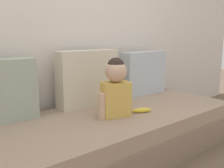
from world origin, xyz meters
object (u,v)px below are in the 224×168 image
(throw_pillow_left, at_px, (4,91))
(toddler, at_px, (116,87))
(couch, at_px, (112,135))
(throw_pillow_right, at_px, (143,73))
(banana, at_px, (142,110))
(throw_pillow_center, at_px, (88,78))

(throw_pillow_left, xyz_separation_m, toddler, (0.72, -0.41, 0.01))
(couch, height_order, toddler, toddler)
(throw_pillow_right, xyz_separation_m, banana, (-0.51, -0.48, -0.21))
(couch, height_order, throw_pillow_right, throw_pillow_right)
(couch, relative_size, throw_pillow_center, 4.05)
(throw_pillow_right, bearing_deg, couch, -153.77)
(throw_pillow_left, height_order, banana, throw_pillow_left)
(throw_pillow_left, distance_m, banana, 1.08)
(throw_pillow_right, xyz_separation_m, toddler, (-0.73, -0.41, 0.01))
(throw_pillow_center, relative_size, banana, 3.39)
(throw_pillow_left, xyz_separation_m, throw_pillow_right, (1.45, 0.00, -0.00))
(throw_pillow_left, bearing_deg, toddler, -29.62)
(throw_pillow_right, height_order, banana, throw_pillow_right)
(toddler, bearing_deg, couch, 82.15)
(throw_pillow_left, bearing_deg, couch, -26.23)
(couch, distance_m, throw_pillow_left, 0.91)
(throw_pillow_center, relative_size, throw_pillow_right, 1.04)
(throw_pillow_left, distance_m, throw_pillow_center, 0.72)
(throw_pillow_right, bearing_deg, throw_pillow_center, 180.00)
(banana, bearing_deg, throw_pillow_right, 43.29)
(couch, distance_m, banana, 0.32)
(toddler, bearing_deg, throw_pillow_left, 150.38)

